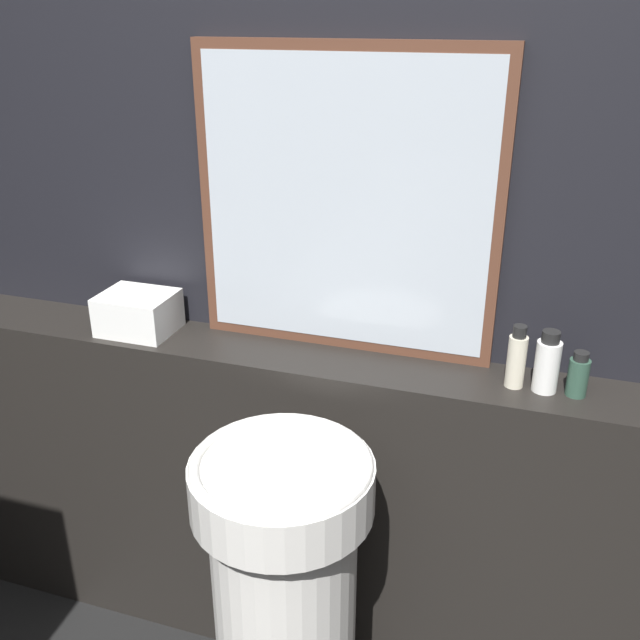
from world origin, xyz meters
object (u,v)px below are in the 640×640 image
object	(u,v)px
shampoo_bottle	(517,359)
mirror	(345,205)
pedestal_sink	(285,610)
towel_stack	(138,313)
conditioner_bottle	(547,363)
lotion_bottle	(578,375)

from	to	relation	value
shampoo_bottle	mirror	bearing A→B (deg)	169.12
pedestal_sink	towel_stack	world-z (taller)	towel_stack
shampoo_bottle	pedestal_sink	bearing A→B (deg)	-140.30
pedestal_sink	conditioner_bottle	size ratio (longest dim) A/B	6.09
pedestal_sink	lotion_bottle	distance (m)	0.86
mirror	conditioner_bottle	distance (m)	0.59
shampoo_bottle	towel_stack	bearing A→B (deg)	180.00
towel_stack	conditioner_bottle	xyz separation A→B (m)	(1.05, 0.00, 0.01)
pedestal_sink	shampoo_bottle	distance (m)	0.79
pedestal_sink	shampoo_bottle	world-z (taller)	shampoo_bottle
conditioner_bottle	lotion_bottle	xyz separation A→B (m)	(0.07, -0.00, -0.02)
lotion_bottle	shampoo_bottle	bearing A→B (deg)	-180.00
mirror	shampoo_bottle	distance (m)	0.53
mirror	towel_stack	bearing A→B (deg)	-171.30
mirror	lotion_bottle	bearing A→B (deg)	-8.33
conditioner_bottle	lotion_bottle	size ratio (longest dim) A/B	1.38
towel_stack	conditioner_bottle	size ratio (longest dim) A/B	1.30
pedestal_sink	towel_stack	size ratio (longest dim) A/B	4.68
pedestal_sink	lotion_bottle	xyz separation A→B (m)	(0.57, 0.36, 0.52)
mirror	conditioner_bottle	size ratio (longest dim) A/B	5.07
towel_stack	lotion_bottle	size ratio (longest dim) A/B	1.80
pedestal_sink	mirror	size ratio (longest dim) A/B	1.20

